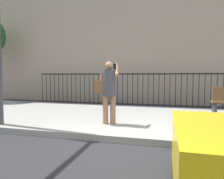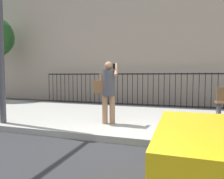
% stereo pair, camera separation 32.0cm
% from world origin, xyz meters
% --- Properties ---
extents(ground_plane, '(60.00, 60.00, 0.00)m').
position_xyz_m(ground_plane, '(0.00, 0.00, 0.00)').
color(ground_plane, '#28282B').
extents(sidewalk, '(28.00, 4.40, 0.15)m').
position_xyz_m(sidewalk, '(0.00, 2.20, 0.07)').
color(sidewalk, '#9E9B93').
rests_on(sidewalk, ground).
extents(building_facade, '(28.00, 4.00, 9.13)m').
position_xyz_m(building_facade, '(0.00, 8.50, 4.57)').
color(building_facade, tan).
rests_on(building_facade, ground).
extents(iron_fence, '(12.03, 0.04, 1.60)m').
position_xyz_m(iron_fence, '(0.00, 5.90, 1.02)').
color(iron_fence, black).
rests_on(iron_fence, ground).
extents(pedestrian_on_phone, '(0.71, 0.51, 1.69)m').
position_xyz_m(pedestrian_on_phone, '(-0.78, 1.10, 1.13)').
color(pedestrian_on_phone, '#936B4C').
rests_on(pedestrian_on_phone, sidewalk).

